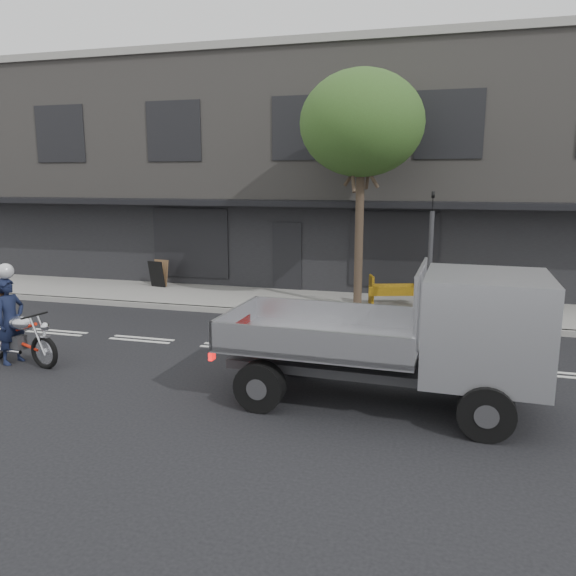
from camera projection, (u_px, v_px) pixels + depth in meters
The scene contains 11 objects.
ground at pixel (235, 347), 12.92m from camera, with size 80.00×80.00×0.00m, color black.
sidewalk at pixel (289, 302), 17.35m from camera, with size 32.00×3.20×0.15m, color gray.
kerb at pixel (274, 314), 15.83m from camera, with size 32.00×0.20×0.15m, color gray.
building_main at pixel (332, 174), 22.83m from camera, with size 26.00×10.00×8.00m, color slate.
street_tree at pixel (362, 124), 15.30m from camera, with size 3.40×3.40×6.74m.
traffic_light_pole at pixel (430, 263), 14.67m from camera, with size 0.12×0.12×3.50m.
motorcycle at pixel (18, 337), 11.71m from camera, with size 2.18×0.65×1.13m.
rider at pixel (10, 321), 11.68m from camera, with size 0.66×0.43×1.81m, color black.
flatbed_ute at pixel (453, 330), 9.14m from camera, with size 5.36×2.35×2.45m.
construction_barrier at pixel (397, 292), 16.11m from camera, with size 1.63×0.65×0.91m, color #F5A90C, non-canonical shape.
sandwich_board at pixel (157, 274), 19.18m from camera, with size 0.58×0.38×0.91m, color black, non-canonical shape.
Camera 1 is at (4.51, -11.63, 3.82)m, focal length 35.00 mm.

